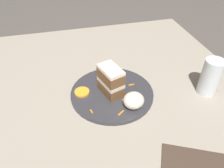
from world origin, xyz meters
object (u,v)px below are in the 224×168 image
(plate, at_px, (112,93))
(orange_garnish, at_px, (82,92))
(cream_dollop, at_px, (134,100))
(cake_slice, at_px, (111,81))
(drinking_glass, at_px, (210,79))

(plate, xyz_separation_m, orange_garnish, (-0.10, 0.02, 0.01))
(cream_dollop, xyz_separation_m, orange_garnish, (-0.15, 0.11, -0.02))
(plate, height_order, cake_slice, cake_slice)
(cake_slice, bearing_deg, plate, 152.78)
(plate, xyz_separation_m, cake_slice, (-0.00, 0.00, 0.06))
(cake_slice, relative_size, drinking_glass, 0.80)
(plate, relative_size, cake_slice, 2.77)
(cream_dollop, distance_m, orange_garnish, 0.19)
(cake_slice, bearing_deg, drinking_glass, 150.48)
(plate, distance_m, cake_slice, 0.06)
(cream_dollop, height_order, drinking_glass, drinking_glass)
(orange_garnish, bearing_deg, drinking_glass, -11.57)
(plate, distance_m, cream_dollop, 0.11)
(plate, bearing_deg, cake_slice, 170.73)
(plate, distance_m, drinking_glass, 0.34)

